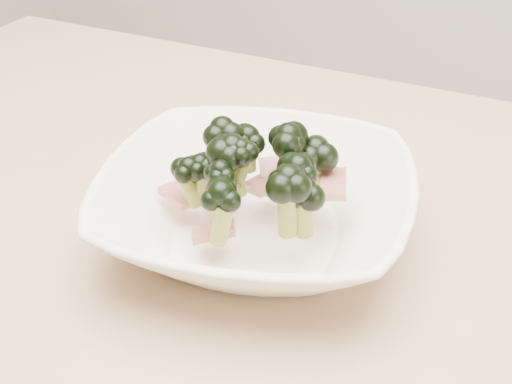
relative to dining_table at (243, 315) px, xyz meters
The scene contains 2 objects.
dining_table is the anchor object (origin of this frame).
broccoli_dish 0.14m from the dining_table, ahead, with size 0.33×0.33×0.11m.
Camera 1 is at (0.24, -0.47, 1.13)m, focal length 50.00 mm.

